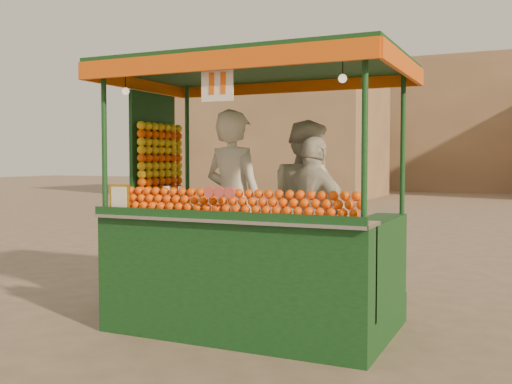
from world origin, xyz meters
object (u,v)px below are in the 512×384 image
at_px(juice_cart, 245,242).
at_px(vendor_left, 234,203).
at_px(vendor_middle, 306,205).
at_px(vendor_right, 314,216).

bearing_deg(juice_cart, vendor_left, 149.14).
height_order(vendor_left, vendor_middle, vendor_left).
height_order(juice_cart, vendor_middle, juice_cart).
xyz_separation_m(juice_cart, vendor_right, (0.56, 0.39, 0.24)).
distance_m(juice_cart, vendor_left, 0.42).
bearing_deg(vendor_right, vendor_middle, -31.02).
distance_m(vendor_left, vendor_middle, 0.78).
xyz_separation_m(juice_cart, vendor_middle, (0.39, 0.64, 0.32)).
bearing_deg(vendor_middle, vendor_right, 155.65).
xyz_separation_m(vendor_left, vendor_middle, (0.56, 0.54, -0.04)).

